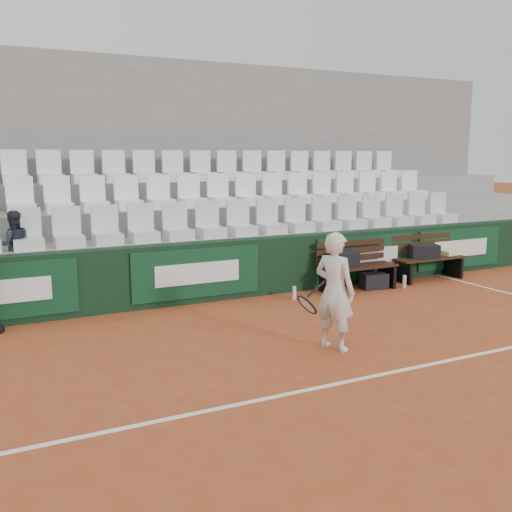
{
  "coord_description": "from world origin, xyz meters",
  "views": [
    {
      "loc": [
        -3.37,
        -4.8,
        2.42
      ],
      "look_at": [
        0.17,
        2.4,
        1.0
      ],
      "focal_mm": 40.0,
      "sensor_mm": 36.0,
      "label": 1
    }
  ],
  "objects": [
    {
      "name": "grandstand_tier_back",
      "position": [
        0.0,
        6.53,
        0.95
      ],
      "size": [
        18.0,
        0.95,
        1.9
      ],
      "primitive_type": "cube",
      "color": "gray",
      "rests_on": "ground"
    },
    {
      "name": "ground",
      "position": [
        0.0,
        0.0,
        0.0
      ],
      "size": [
        80.0,
        80.0,
        0.0
      ],
      "primitive_type": "plane",
      "color": "#AA4C26",
      "rests_on": "ground"
    },
    {
      "name": "grandstand_tier_front",
      "position": [
        0.0,
        4.62,
        0.5
      ],
      "size": [
        18.0,
        0.95,
        1.0
      ],
      "primitive_type": "cube",
      "color": "#969794",
      "rests_on": "ground"
    },
    {
      "name": "sports_bag_left",
      "position": [
        2.44,
        3.5,
        0.58
      ],
      "size": [
        0.67,
        0.39,
        0.27
      ],
      "primitive_type": "cube",
      "rotation": [
        0.0,
        0.0,
        0.21
      ],
      "color": "black",
      "rests_on": "bench_left"
    },
    {
      "name": "tennis_player",
      "position": [
        0.56,
        0.98,
        0.75
      ],
      "size": [
        0.77,
        0.65,
        1.5
      ],
      "color": "silver",
      "rests_on": "ground"
    },
    {
      "name": "grandstand_rear_wall",
      "position": [
        0.0,
        7.15,
        2.2
      ],
      "size": [
        18.0,
        0.3,
        4.4
      ],
      "primitive_type": "cube",
      "color": "gray",
      "rests_on": "ground"
    },
    {
      "name": "seat_row_mid",
      "position": [
        0.0,
        5.4,
        1.77
      ],
      "size": [
        11.9,
        0.44,
        0.63
      ],
      "primitive_type": "cube",
      "color": "white",
      "rests_on": "grandstand_tier_mid"
    },
    {
      "name": "court_baseline",
      "position": [
        0.0,
        0.0,
        0.0
      ],
      "size": [
        18.0,
        0.06,
        0.01
      ],
      "primitive_type": "cube",
      "color": "white",
      "rests_on": "ground"
    },
    {
      "name": "seat_row_front",
      "position": [
        0.0,
        4.45,
        1.31
      ],
      "size": [
        11.9,
        0.44,
        0.63
      ],
      "primitive_type": "cube",
      "color": "silver",
      "rests_on": "grandstand_tier_front"
    },
    {
      "name": "bench_right",
      "position": [
        4.54,
        3.58,
        0.23
      ],
      "size": [
        1.5,
        0.56,
        0.45
      ],
      "primitive_type": "cube",
      "color": "#301D0E",
      "rests_on": "ground"
    },
    {
      "name": "sports_bag_ground",
      "position": [
        3.09,
        3.42,
        0.14
      ],
      "size": [
        0.51,
        0.35,
        0.29
      ],
      "primitive_type": "cube",
      "rotation": [
        0.0,
        0.0,
        -0.14
      ],
      "color": "black",
      "rests_on": "ground"
    },
    {
      "name": "towel",
      "position": [
        5.08,
        3.59,
        0.5
      ],
      "size": [
        0.37,
        0.29,
        0.09
      ],
      "primitive_type": "cube",
      "rotation": [
        0.0,
        0.0,
        0.13
      ],
      "color": "beige",
      "rests_on": "bench_right"
    },
    {
      "name": "water_bottle_near",
      "position": [
        1.37,
        3.37,
        0.12
      ],
      "size": [
        0.06,
        0.06,
        0.23
      ],
      "primitive_type": "cylinder",
      "color": "silver",
      "rests_on": "ground"
    },
    {
      "name": "bench_left",
      "position": [
        2.77,
        3.48,
        0.23
      ],
      "size": [
        1.5,
        0.56,
        0.45
      ],
      "primitive_type": "cube",
      "color": "#32190F",
      "rests_on": "ground"
    },
    {
      "name": "sports_bag_right",
      "position": [
        4.4,
        3.56,
        0.58
      ],
      "size": [
        0.6,
        0.43,
        0.26
      ],
      "primitive_type": "cube",
      "rotation": [
        0.0,
        0.0,
        -0.34
      ],
      "color": "black",
      "rests_on": "bench_right"
    },
    {
      "name": "spectator_c",
      "position": [
        -2.9,
        4.5,
        1.52
      ],
      "size": [
        0.53,
        0.42,
        1.05
      ],
      "primitive_type": "imported",
      "rotation": [
        0.0,
        0.0,
        3.19
      ],
      "color": "#1F242E",
      "rests_on": "grandstand_tier_front"
    },
    {
      "name": "water_bottle_far",
      "position": [
        3.63,
        3.21,
        0.12
      ],
      "size": [
        0.07,
        0.07,
        0.24
      ],
      "primitive_type": "cylinder",
      "color": "silver",
      "rests_on": "ground"
    },
    {
      "name": "grandstand_tier_mid",
      "position": [
        0.0,
        5.58,
        0.72
      ],
      "size": [
        18.0,
        0.95,
        1.45
      ],
      "primitive_type": "cube",
      "color": "#969693",
      "rests_on": "ground"
    },
    {
      "name": "seat_row_back",
      "position": [
        0.0,
        6.35,
        2.21
      ],
      "size": [
        11.9,
        0.44,
        0.63
      ],
      "primitive_type": "cube",
      "color": "white",
      "rests_on": "grandstand_tier_back"
    },
    {
      "name": "back_barrier",
      "position": [
        0.07,
        3.99,
        0.5
      ],
      "size": [
        18.0,
        0.34,
        1.0
      ],
      "color": "black",
      "rests_on": "ground"
    }
  ]
}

